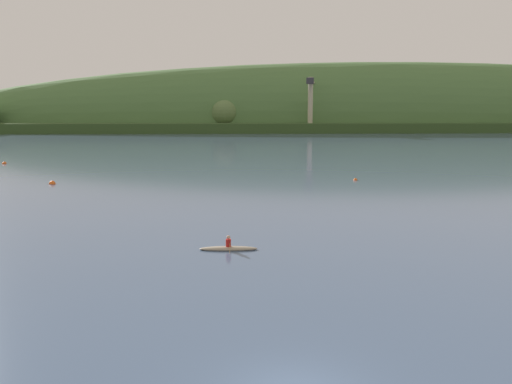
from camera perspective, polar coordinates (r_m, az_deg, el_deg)
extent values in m
cube|color=#314A21|center=(215.49, -1.76, 7.19)|extent=(542.75, 75.24, 3.78)
ellipsoid|color=#476B38|center=(243.70, 15.36, 6.63)|extent=(435.42, 82.23, 59.56)
sphere|color=#56703D|center=(207.58, -3.51, 8.64)|extent=(10.48, 10.48, 10.48)
cube|color=#4C4C51|center=(201.62, 5.97, 6.77)|extent=(4.94, 4.94, 2.00)
cylinder|color=#BCB293|center=(201.50, 6.02, 9.78)|extent=(1.92, 1.92, 19.16)
cylinder|color=#BCB293|center=(206.84, 6.19, 11.98)|extent=(3.47, 12.69, 1.05)
cube|color=#333338|center=(199.51, 5.99, 12.10)|extent=(3.02, 2.51, 2.30)
ellipsoid|color=gray|center=(32.19, -3.06, -6.26)|extent=(3.62, 0.84, 0.30)
cylinder|color=#B21E19|center=(32.11, -3.07, -5.68)|extent=(0.33, 0.33, 0.55)
sphere|color=tan|center=(32.01, -3.07, -5.00)|extent=(0.22, 0.22, 0.22)
cylinder|color=olive|center=(31.81, -2.90, -5.96)|extent=(0.08, 1.25, 0.89)
sphere|color=#EA5B19|center=(93.45, -25.99, 2.82)|extent=(0.68, 0.68, 0.68)
cylinder|color=black|center=(93.41, -26.01, 3.05)|extent=(0.04, 0.04, 0.08)
sphere|color=#EA5B19|center=(65.15, 10.90, 1.28)|extent=(0.49, 0.49, 0.49)
cylinder|color=black|center=(65.11, 10.91, 1.53)|extent=(0.04, 0.04, 0.08)
sphere|color=#EA5B19|center=(65.30, -21.54, 0.84)|extent=(0.75, 0.75, 0.75)
cylinder|color=black|center=(65.25, -21.56, 1.20)|extent=(0.04, 0.04, 0.08)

